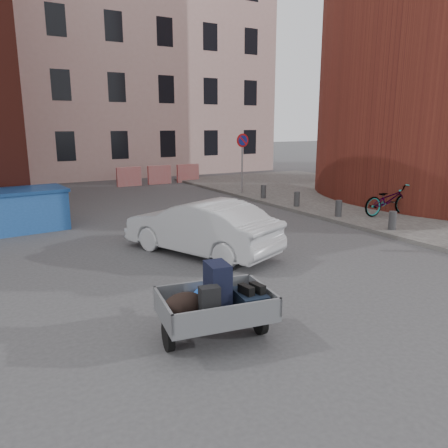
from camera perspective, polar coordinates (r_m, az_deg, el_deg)
ground at (r=9.10m, az=2.42°, el=-7.45°), size 120.00×120.00×0.00m
sidewalk at (r=18.65m, az=22.18°, el=2.35°), size 9.00×24.00×0.12m
building_pink at (r=31.29m, az=-10.64°, el=19.71°), size 16.00×8.00×14.00m
no_parking_sign at (r=19.79m, az=2.43°, el=9.54°), size 0.60×0.09×2.65m
bollards at (r=15.23m, az=14.74°, el=1.99°), size 0.22×9.02×0.55m
barriers at (r=24.01m, az=-8.42°, el=6.37°), size 4.70×0.18×1.00m
trailer at (r=6.47m, az=-1.20°, el=-10.32°), size 1.75×1.91×1.20m
dumpster at (r=14.53m, az=-25.84°, el=1.59°), size 3.16×1.84×1.27m
silver_car at (r=10.83m, az=-3.08°, el=-0.40°), size 2.91×4.33×1.35m
bicycle at (r=15.93m, az=20.65°, el=2.98°), size 2.07×0.88×1.06m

